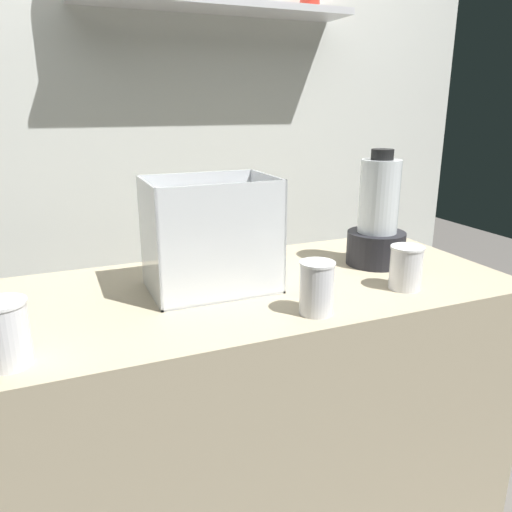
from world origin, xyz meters
TOP-DOWN VIEW (x-y plane):
  - counter at (0.00, 0.00)m, footprint 1.40×0.64m
  - back_wall_unit at (0.00, 0.77)m, footprint 2.60×0.24m
  - carrot_display_bin at (-0.12, 0.02)m, footprint 0.32×0.23m
  - blender_pitcher at (0.41, 0.03)m, footprint 0.17×0.17m
  - juice_cup_orange_far_left at (-0.60, -0.22)m, footprint 0.09×0.09m
  - juice_cup_mango_left at (0.05, -0.23)m, footprint 0.08×0.08m
  - juice_cup_mango_middle at (0.35, -0.18)m, footprint 0.09×0.09m

SIDE VIEW (x-z plane):
  - counter at x=0.00m, z-range 0.00..0.90m
  - juice_cup_mango_middle at x=0.35m, z-range 0.89..1.01m
  - juice_cup_mango_left at x=0.05m, z-range 0.89..1.02m
  - juice_cup_orange_far_left at x=-0.60m, z-range 0.89..1.02m
  - carrot_display_bin at x=-0.12m, z-range 0.85..1.14m
  - blender_pitcher at x=0.41m, z-range 0.86..1.20m
  - back_wall_unit at x=0.00m, z-range 0.02..2.52m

